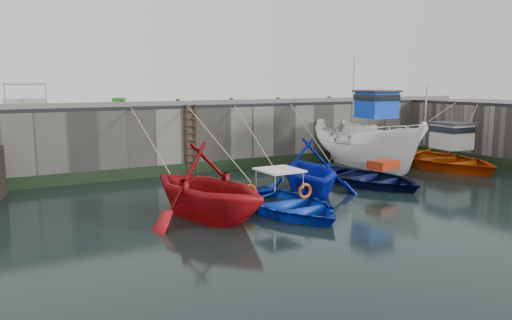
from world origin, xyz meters
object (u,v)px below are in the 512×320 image
ladder (192,140)px  boat_far_white (367,145)px  fish_crate (119,101)px  bollard_b (178,102)px  bollard_a (123,103)px  boat_near_navy (367,184)px  boat_near_white (206,218)px  bollard_e (329,99)px  bollard_d (278,100)px  boat_far_orange (441,159)px  bollard_c (231,101)px  boat_near_blue (287,211)px  boat_near_blacktrim (308,193)px

ladder → boat_far_white: size_ratio=0.42×
fish_crate → bollard_b: bearing=-13.1°
bollard_a → bollard_b: size_ratio=1.00×
boat_near_navy → bollard_b: bearing=125.9°
boat_near_white → bollard_e: (10.41, 7.60, 3.30)m
boat_near_navy → bollard_d: size_ratio=18.15×
bollard_b → boat_far_orange: bearing=-21.2°
bollard_c → bollard_e: same height
boat_near_blue → fish_crate: size_ratio=8.74×
ladder → boat_near_blacktrim: bearing=-67.4°
boat_near_blue → bollard_e: 11.73m
boat_near_blue → boat_far_white: boat_far_white is taller
fish_crate → bollard_a: bearing=-74.5°
ladder → boat_near_white: ladder is taller
fish_crate → boat_far_orange: bearing=0.3°
ladder → boat_near_blacktrim: ladder is taller
ladder → boat_far_orange: 12.33m
bollard_a → boat_near_blacktrim: bearing=-48.7°
boat_far_white → bollard_e: size_ratio=27.17×
boat_near_navy → bollard_c: bearing=109.7°
boat_near_white → bollard_b: size_ratio=18.03×
bollard_c → bollard_d: bearing=0.0°
bollard_c → bollard_d: size_ratio=1.00×
boat_near_blue → bollard_b: bollard_b is taller
fish_crate → bollard_c: (4.94, -1.71, -0.02)m
boat_near_blue → bollard_a: bollard_a is taller
ladder → boat_near_blacktrim: size_ratio=0.70×
bollard_a → boat_far_white: bearing=-17.0°
boat_near_navy → boat_far_white: (2.34, 2.72, 1.21)m
boat_near_navy → boat_far_orange: bearing=4.2°
boat_far_orange → bollard_d: boat_far_orange is taller
ladder → boat_near_white: (-2.41, -7.26, -1.59)m
boat_near_navy → bollard_a: bearing=135.7°
boat_near_blue → bollard_e: (7.75, 8.17, 3.30)m
bollard_b → bollard_e: (8.50, 0.00, 0.00)m
boat_near_navy → bollard_d: bearing=87.7°
bollard_b → fish_crate: bearing=142.6°
ladder → bollard_d: bollard_d is taller
ladder → boat_near_blue: (0.25, -7.83, -1.59)m
boat_near_white → boat_near_blue: 2.72m
bollard_a → boat_near_blue: bearing=-68.3°
boat_far_white → boat_far_orange: (3.65, -1.33, -0.77)m
boat_far_orange → boat_near_blue: bearing=-159.1°
boat_far_orange → fish_crate: boat_far_orange is taller
bollard_b → ladder: bearing=-33.9°
bollard_e → boat_near_blacktrim: bearing=-131.8°
boat_near_navy → fish_crate: (-8.24, 7.75, 3.32)m
boat_near_white → boat_near_navy: bearing=-4.8°
boat_near_blacktrim → bollard_d: bollard_d is taller
boat_near_white → bollard_a: bollard_a is taller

